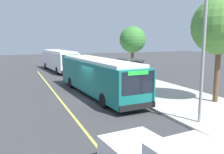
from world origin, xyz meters
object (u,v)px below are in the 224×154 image
object	(u,v)px
pedestrian_commuter	(127,79)
transit_bus_main	(98,75)
route_sign_post	(128,70)
transit_bus_second	(59,60)
waiting_bench	(133,79)

from	to	relation	value
pedestrian_commuter	transit_bus_main	bearing A→B (deg)	-87.32
route_sign_post	pedestrian_commuter	xyz separation A→B (m)	(-0.69, 0.24, -0.84)
transit_bus_second	waiting_bench	world-z (taller)	transit_bus_second
waiting_bench	route_sign_post	world-z (taller)	route_sign_post
transit_bus_second	waiting_bench	distance (m)	14.93
waiting_bench	route_sign_post	bearing A→B (deg)	-34.17
route_sign_post	pedestrian_commuter	bearing A→B (deg)	161.05
route_sign_post	transit_bus_main	bearing A→B (deg)	-102.83
route_sign_post	pedestrian_commuter	distance (m)	1.11
transit_bus_main	transit_bus_second	distance (m)	16.52
waiting_bench	pedestrian_commuter	xyz separation A→B (m)	(2.26, -1.77, 0.48)
waiting_bench	transit_bus_second	bearing A→B (deg)	-161.59
transit_bus_main	pedestrian_commuter	distance (m)	2.77
transit_bus_main	pedestrian_commuter	xyz separation A→B (m)	(-0.13, 2.72, -0.50)
transit_bus_main	waiting_bench	xyz separation A→B (m)	(-2.39, 4.49, -0.99)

